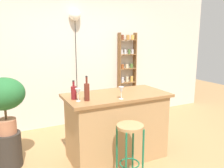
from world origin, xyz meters
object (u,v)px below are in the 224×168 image
object	(u,v)px
plant_stool	(9,150)
potted_plant	(4,97)
pendant_globe_light	(75,16)
wine_glass_center	(121,90)
spice_shelf	(127,75)
bottle_olive_oil	(74,92)
bar_stool	(130,140)
bottle_wine_red	(87,91)
wine_glass_left	(78,92)

from	to	relation	value
plant_stool	potted_plant	size ratio (longest dim) A/B	0.64
pendant_globe_light	wine_glass_center	bearing A→B (deg)	-88.87
spice_shelf	wine_glass_center	bearing A→B (deg)	-121.82
bottle_olive_oil	wine_glass_center	bearing A→B (deg)	-25.43
plant_stool	bar_stool	bearing A→B (deg)	-37.50
bar_stool	potted_plant	size ratio (longest dim) A/B	0.97
spice_shelf	bottle_wine_red	world-z (taller)	spice_shelf
spice_shelf	wine_glass_left	distance (m)	2.31
pendant_globe_light	potted_plant	bearing A→B (deg)	-139.43
potted_plant	wine_glass_center	distance (m)	1.52
spice_shelf	wine_glass_center	xyz separation A→B (m)	(-1.10, -1.78, 0.13)
bar_stool	spice_shelf	world-z (taller)	spice_shelf
bottle_olive_oil	wine_glass_left	bearing A→B (deg)	-80.07
bar_stool	wine_glass_left	size ratio (longest dim) A/B	4.47
wine_glass_center	pendant_globe_light	size ratio (longest dim) A/B	0.07
spice_shelf	plant_stool	bearing A→B (deg)	-155.70
bar_stool	bottle_wine_red	world-z (taller)	bottle_wine_red
spice_shelf	pendant_globe_light	xyz separation A→B (m)	(-1.14, 0.03, 1.19)
spice_shelf	plant_stool	world-z (taller)	spice_shelf
bar_stool	bottle_wine_red	size ratio (longest dim) A/B	2.31
wine_glass_center	pendant_globe_light	bearing A→B (deg)	91.13
potted_plant	pendant_globe_light	xyz separation A→B (m)	(1.33, 1.14, 1.15)
bottle_wine_red	bar_stool	bearing A→B (deg)	-52.04
pendant_globe_light	bottle_wine_red	bearing A→B (deg)	-103.11
bottle_wine_red	spice_shelf	bearing A→B (deg)	47.24
spice_shelf	bottle_wine_red	distance (m)	2.25
bottle_olive_oil	wine_glass_center	distance (m)	0.61
bottle_wine_red	pendant_globe_light	distance (m)	2.02
bottle_olive_oil	plant_stool	bearing A→B (deg)	154.11
spice_shelf	bottle_olive_oil	distance (m)	2.24
bar_stool	plant_stool	size ratio (longest dim) A/B	1.51
bar_stool	pendant_globe_light	xyz separation A→B (m)	(0.03, 2.15, 1.60)
plant_stool	bottle_olive_oil	size ratio (longest dim) A/B	1.96
bottle_olive_oil	wine_glass_center	world-z (taller)	bottle_olive_oil
spice_shelf	potted_plant	world-z (taller)	spice_shelf
bar_stool	pendant_globe_light	world-z (taller)	pendant_globe_light
bar_stool	spice_shelf	xyz separation A→B (m)	(1.16, 2.12, 0.41)
spice_shelf	plant_stool	xyz separation A→B (m)	(-2.47, -1.12, -0.70)
bottle_wine_red	wine_glass_left	bearing A→B (deg)	166.89
spice_shelf	pendant_globe_light	distance (m)	1.65
pendant_globe_light	plant_stool	bearing A→B (deg)	-139.43
bottle_olive_oil	wine_glass_center	size ratio (longest dim) A/B	1.51
bottle_wine_red	bottle_olive_oil	distance (m)	0.19
potted_plant	bottle_olive_oil	bearing A→B (deg)	-25.89
spice_shelf	wine_glass_left	bearing A→B (deg)	-135.14
bottle_wine_red	pendant_globe_light	size ratio (longest dim) A/B	0.14
plant_stool	wine_glass_left	size ratio (longest dim) A/B	2.95
bar_stool	plant_stool	bearing A→B (deg)	142.50
bar_stool	wine_glass_left	world-z (taller)	wine_glass_left
bar_stool	plant_stool	distance (m)	1.67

